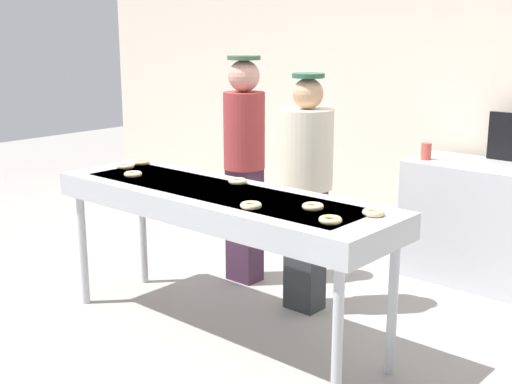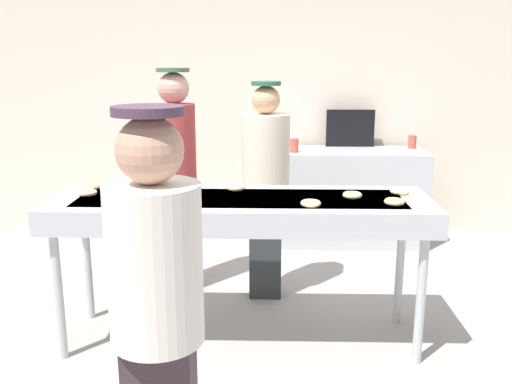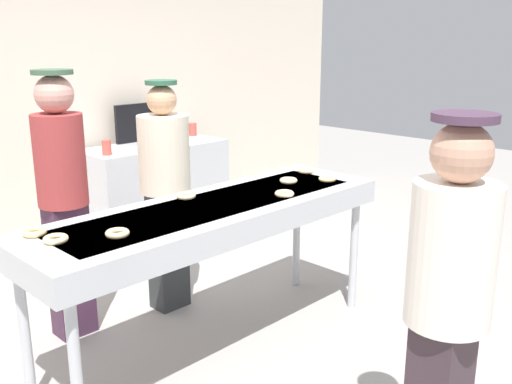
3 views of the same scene
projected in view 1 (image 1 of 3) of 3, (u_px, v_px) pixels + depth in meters
The scene contains 15 objects.
ground_plane at pixel (221, 334), 4.35m from camera, with size 16.00×16.00×0.00m, color #9E9993.
back_wall at pixel (418, 56), 5.74m from camera, with size 8.00×0.12×3.37m, color beige.
fryer_conveyor at pixel (219, 203), 4.14m from camera, with size 2.35×0.70×0.95m.
plain_donut_0 at pixel (373, 212), 3.58m from camera, with size 0.12×0.12×0.03m, color beige.
plain_donut_1 at pixel (238, 181), 4.30m from camera, with size 0.12×0.12×0.03m, color beige.
plain_donut_2 at pixel (142, 162), 4.91m from camera, with size 0.12×0.12×0.03m, color #F8C983.
plain_donut_3 at pixel (133, 174), 4.51m from camera, with size 0.12×0.12×0.03m, color beige.
plain_donut_4 at pixel (313, 206), 3.70m from camera, with size 0.12×0.12×0.03m, color #F2D091.
plain_donut_5 at pixel (251, 205), 3.72m from camera, with size 0.12×0.12×0.03m, color #F6CD8F.
plain_donut_6 at pixel (330, 220), 3.44m from camera, with size 0.12×0.12×0.03m, color #EFD586.
plain_donut_7 at pixel (125, 166), 4.77m from camera, with size 0.12×0.12×0.03m, color beige.
worker_baker at pixel (244, 158), 5.06m from camera, with size 0.31×0.31×1.72m.
worker_assistant at pixel (306, 178), 4.53m from camera, with size 0.35×0.35×1.63m.
prep_counter at pixel (499, 227), 5.07m from camera, with size 1.39×0.60×0.92m, color #B7BABF.
paper_cup_1 at pixel (426, 151), 5.22m from camera, with size 0.08×0.08×0.13m, color #CC4C3F.
Camera 1 is at (2.81, -2.87, 1.92)m, focal length 47.45 mm.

